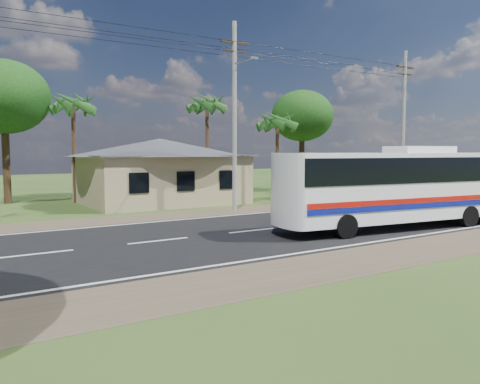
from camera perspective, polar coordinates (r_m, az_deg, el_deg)
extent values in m
plane|color=#2A4518|center=(20.87, 1.65, -4.76)|extent=(120.00, 120.00, 0.00)
cube|color=black|center=(20.86, 1.65, -4.73)|extent=(120.00, 10.00, 0.02)
cube|color=brown|center=(26.45, -6.22, -2.70)|extent=(120.00, 3.00, 0.01)
cube|color=brown|center=(15.99, 14.86, -7.93)|extent=(120.00, 3.00, 0.01)
cube|color=silver|center=(24.86, -4.40, -3.14)|extent=(120.00, 0.15, 0.01)
cube|color=silver|center=(17.23, 10.45, -6.85)|extent=(120.00, 0.15, 0.01)
cube|color=silver|center=(20.86, 1.65, -4.69)|extent=(120.00, 0.15, 0.01)
cube|color=tan|center=(32.61, -9.67, 1.52)|extent=(10.00, 8.00, 3.20)
cube|color=#4C4F54|center=(32.56, -9.72, 4.42)|extent=(10.60, 8.60, 0.10)
pyramid|color=#4C4F54|center=(32.57, -9.75, 6.45)|extent=(12.40, 10.00, 1.20)
cube|color=black|center=(27.78, -12.21, 1.10)|extent=(1.20, 0.08, 1.20)
cube|color=black|center=(28.94, -6.62, 1.33)|extent=(1.20, 0.08, 1.20)
cube|color=black|center=(30.35, -1.51, 1.53)|extent=(1.20, 0.08, 1.20)
cylinder|color=#372714|center=(32.58, 10.77, 0.97)|extent=(0.16, 0.16, 2.60)
cylinder|color=#372714|center=(35.29, 6.79, 1.33)|extent=(0.16, 0.16, 2.60)
cylinder|color=#372714|center=(35.86, 16.16, 1.23)|extent=(0.16, 0.16, 2.60)
cylinder|color=#372714|center=(38.35, 12.14, 1.54)|extent=(0.16, 0.16, 2.60)
cube|color=brown|center=(34.61, 12.82, 3.82)|extent=(5.20, 2.28, 0.90)
cube|color=brown|center=(36.20, 10.35, 3.91)|extent=(5.20, 2.28, 0.90)
cube|color=#372714|center=(35.39, 11.57, 4.43)|extent=(5.20, 0.12, 0.12)
cube|color=#9E9E99|center=(32.77, 13.72, -0.55)|extent=(7.00, 0.30, 0.90)
cylinder|color=#9E9E99|center=(27.73, -0.68, 9.06)|extent=(0.26, 0.26, 11.00)
cube|color=#372714|center=(28.36, -0.69, 17.76)|extent=(1.80, 0.12, 0.12)
cube|color=#372714|center=(28.25, -0.68, 16.77)|extent=(1.40, 0.10, 0.10)
cylinder|color=#9E9E99|center=(37.78, 19.30, 7.70)|extent=(0.26, 0.26, 11.00)
cube|color=#372714|center=(38.25, 19.49, 14.14)|extent=(1.80, 0.12, 0.12)
cube|color=#372714|center=(38.17, 19.47, 13.40)|extent=(1.40, 0.10, 0.10)
cylinder|color=gray|center=(27.28, 0.46, 15.69)|extent=(0.08, 2.00, 0.08)
cube|color=gray|center=(26.46, 1.67, 16.03)|extent=(0.50, 0.18, 0.12)
cylinder|color=black|center=(25.19, -17.30, 18.71)|extent=(16.00, 0.02, 0.02)
cylinder|color=black|center=(32.78, 11.00, 15.57)|extent=(15.00, 0.02, 0.02)
cylinder|color=#47301E|center=(35.04, 4.56, 4.11)|extent=(0.28, 0.28, 6.00)
cylinder|color=#47301E|center=(36.96, -4.02, 5.32)|extent=(0.28, 0.28, 7.50)
cylinder|color=#47301E|center=(33.91, -19.55, 4.65)|extent=(0.28, 0.28, 7.00)
cylinder|color=#47301E|center=(35.25, -26.61, 3.56)|extent=(0.50, 0.50, 5.95)
ellipsoid|color=#15370F|center=(35.43, -26.88, 10.32)|extent=(6.00, 6.00, 4.92)
cylinder|color=#47301E|center=(42.99, 7.53, 3.97)|extent=(0.50, 0.50, 5.60)
ellipsoid|color=#15370F|center=(43.10, 7.59, 9.19)|extent=(5.60, 5.60, 4.59)
cube|color=white|center=(22.73, 19.13, 0.74)|extent=(12.27, 4.09, 3.01)
cube|color=black|center=(22.69, 19.18, 2.64)|extent=(12.33, 4.16, 1.10)
cube|color=black|center=(19.06, 5.93, 1.43)|extent=(0.43, 2.30, 1.81)
cube|color=#B1110A|center=(21.88, 21.39, -0.94)|extent=(11.74, 1.62, 0.22)
cube|color=navy|center=(21.90, 21.37, -1.59)|extent=(11.74, 1.62, 0.22)
cube|color=white|center=(23.38, 21.03, 4.86)|extent=(3.20, 1.99, 0.30)
cylinder|color=black|center=(19.42, 12.74, -4.11)|extent=(1.04, 0.48, 1.00)
cylinder|color=black|center=(21.28, 8.97, -3.26)|extent=(1.04, 0.48, 1.00)
cylinder|color=black|center=(24.30, 26.07, -2.69)|extent=(1.04, 0.48, 1.00)
cylinder|color=black|center=(25.81, 22.11, -2.12)|extent=(1.04, 0.48, 1.00)
cylinder|color=black|center=(26.69, 23.89, -1.96)|extent=(1.04, 0.48, 1.00)
imported|color=black|center=(32.90, 10.44, -0.53)|extent=(1.64, 0.76, 0.83)
imported|color=navy|center=(36.28, 22.08, 0.22)|extent=(0.63, 0.50, 1.50)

